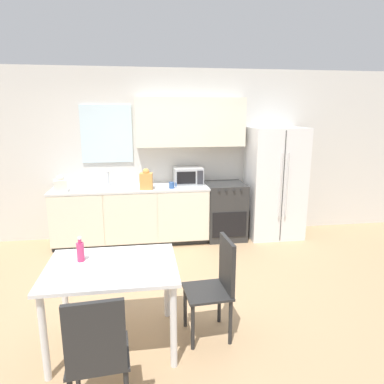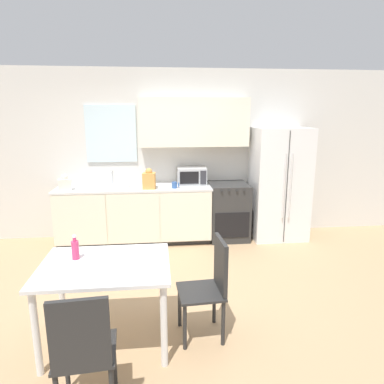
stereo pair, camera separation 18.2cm
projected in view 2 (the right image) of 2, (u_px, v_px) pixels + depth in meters
name	position (u px, v px, depth m)	size (l,w,h in m)	color
ground_plane	(165.00, 289.00, 4.00)	(12.00, 12.00, 0.00)	tan
wall_back	(165.00, 149.00, 5.54)	(12.00, 0.38, 2.70)	silver
kitchen_counter	(135.00, 214.00, 5.41)	(2.38, 0.66, 0.89)	#333333
oven_range	(228.00, 211.00, 5.56)	(0.62, 0.65, 0.91)	#2D2D2D
refrigerator	(279.00, 184.00, 5.53)	(0.86, 0.71, 1.79)	white
kitchen_sink	(111.00, 186.00, 5.28)	(0.55, 0.42, 0.23)	#B7BABC
microwave	(192.00, 176.00, 5.49)	(0.46, 0.34, 0.27)	#B7BABC
coffee_mug	(175.00, 185.00, 5.21)	(0.12, 0.08, 0.10)	#335999
grocery_bag_0	(65.00, 183.00, 5.04)	(0.21, 0.19, 0.25)	silver
grocery_bag_1	(149.00, 180.00, 5.15)	(0.20, 0.18, 0.32)	#DB994C
dining_table	(106.00, 275.00, 2.95)	(1.10, 0.84, 0.75)	white
dining_chair_near	(83.00, 348.00, 2.20)	(0.43, 0.43, 0.93)	#282828
dining_chair_side	(211.00, 281.00, 3.08)	(0.43, 0.43, 0.93)	#282828
drink_bottle	(75.00, 249.00, 3.01)	(0.06, 0.06, 0.22)	#DB386B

